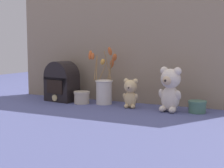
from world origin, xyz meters
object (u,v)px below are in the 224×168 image
teddy_bear_large (170,88)px  decorative_tin_tall (197,107)px  teddy_bear_medium (131,93)px  vintage_radio (62,82)px  decorative_tin_short (81,97)px  flower_vase (104,88)px

teddy_bear_large → decorative_tin_tall: size_ratio=2.52×
teddy_bear_medium → decorative_tin_tall: teddy_bear_medium is taller
teddy_bear_large → vintage_radio: size_ratio=0.95×
teddy_bear_large → vintage_radio: 0.69m
teddy_bear_large → decorative_tin_short: 0.54m
teddy_bear_large → teddy_bear_medium: size_ratio=1.44×
vintage_radio → decorative_tin_short: bearing=-11.1°
decorative_tin_short → flower_vase: bearing=20.4°
teddy_bear_medium → decorative_tin_short: bearing=-179.4°
teddy_bear_large → flower_vase: size_ratio=0.69×
teddy_bear_large → decorative_tin_short: teddy_bear_large is taller
flower_vase → decorative_tin_tall: bearing=-1.9°
decorative_tin_tall → decorative_tin_short: bearing=-177.6°
teddy_bear_large → teddy_bear_medium: 0.22m
vintage_radio → decorative_tin_short: vintage_radio is taller
decorative_tin_tall → decorative_tin_short: 0.66m
flower_vase → teddy_bear_medium: bearing=-13.1°
vintage_radio → teddy_bear_large: bearing=-3.0°
teddy_bear_medium → decorative_tin_short: size_ratio=1.71×
decorative_tin_short → teddy_bear_large: bearing=-0.6°
teddy_bear_medium → flower_vase: (-0.18, 0.04, 0.01)m
teddy_bear_medium → decorative_tin_tall: size_ratio=1.75×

